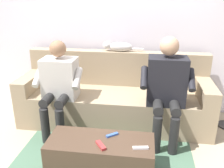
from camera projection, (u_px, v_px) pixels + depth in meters
ground_plane at (106, 151)px, 2.72m from camera, size 8.00×8.00×0.00m
back_wall at (120, 16)px, 3.36m from camera, size 4.79×0.06×2.68m
couch at (115, 99)px, 3.29m from camera, size 2.44×0.77×0.90m
coffee_table at (101, 156)px, 2.37m from camera, size 1.01×0.42×0.35m
person_left_seated at (167, 84)px, 2.76m from camera, size 0.59×0.55×1.21m
person_right_seated at (59, 82)px, 2.94m from camera, size 0.56×0.55×1.14m
cat_on_backrest at (118, 46)px, 3.29m from camera, size 0.54×0.12×0.14m
remote_blue at (112, 135)px, 2.38m from camera, size 0.12×0.10×0.02m
remote_white at (141, 148)px, 2.18m from camera, size 0.14×0.06×0.02m
remote_red at (101, 145)px, 2.22m from camera, size 0.12×0.14×0.02m
floor_rug at (103, 162)px, 2.55m from camera, size 1.87×1.69×0.01m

